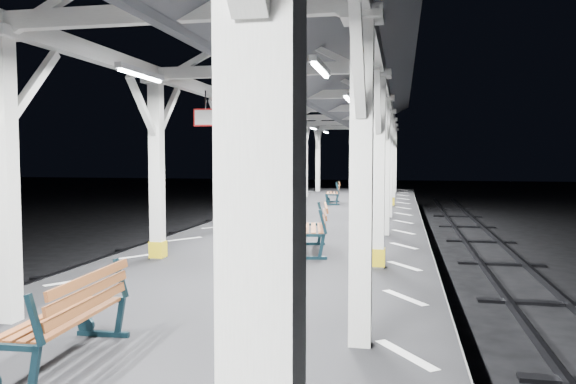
% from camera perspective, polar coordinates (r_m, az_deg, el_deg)
% --- Properties ---
extents(ground, '(120.00, 120.00, 0.00)m').
position_cam_1_polar(ground, '(8.44, -5.94, -16.42)').
color(ground, black).
rests_on(ground, ground).
extents(platform, '(6.00, 50.00, 1.00)m').
position_cam_1_polar(platform, '(8.28, -5.96, -13.16)').
color(platform, black).
rests_on(platform, ground).
extents(hazard_stripes_left, '(1.00, 48.00, 0.01)m').
position_cam_1_polar(hazard_stripes_left, '(9.17, -20.91, -8.47)').
color(hazard_stripes_left, silver).
rests_on(hazard_stripes_left, platform).
extents(hazard_stripes_right, '(1.00, 48.00, 0.01)m').
position_cam_1_polar(hazard_stripes_right, '(7.79, 11.77, -10.46)').
color(hazard_stripes_right, silver).
rests_on(hazard_stripes_right, platform).
extents(canopy, '(5.40, 49.00, 4.65)m').
position_cam_1_polar(canopy, '(8.08, -6.21, 15.58)').
color(canopy, silver).
rests_on(canopy, platform).
extents(bench_near, '(0.67, 1.59, 0.85)m').
position_cam_1_polar(bench_near, '(5.59, -21.05, -11.57)').
color(bench_near, black).
rests_on(bench_near, platform).
extents(bench_mid, '(0.91, 1.81, 0.94)m').
position_cam_1_polar(bench_mid, '(11.09, 2.79, -3.55)').
color(bench_mid, black).
rests_on(bench_mid, platform).
extents(bench_far, '(0.75, 1.61, 0.84)m').
position_cam_1_polar(bench_far, '(22.33, 4.76, -0.04)').
color(bench_far, black).
rests_on(bench_far, platform).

